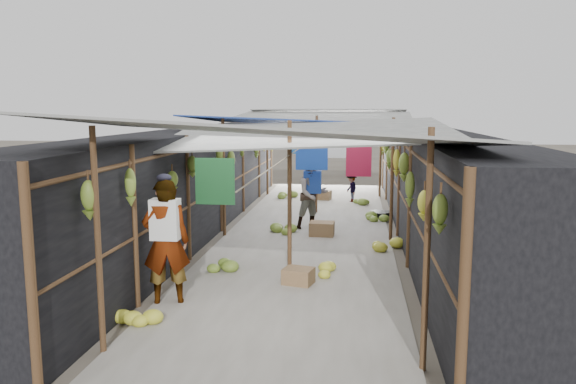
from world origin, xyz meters
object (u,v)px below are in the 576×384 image
at_px(crate_near, 298,277).
at_px(vendor_elderly, 166,242).
at_px(black_basin, 381,215).
at_px(vendor_seated, 351,188).
at_px(shopper_blue, 312,194).

distance_m(crate_near, vendor_elderly, 2.22).
height_order(black_basin, vendor_seated, vendor_seated).
relative_size(vendor_elderly, vendor_seated, 2.09).
bearing_deg(black_basin, vendor_seated, 108.46).
bearing_deg(vendor_elderly, crate_near, -165.58).
distance_m(black_basin, shopper_blue, 2.35).
bearing_deg(shopper_blue, black_basin, 10.49).
height_order(crate_near, vendor_elderly, vendor_elderly).
height_order(crate_near, black_basin, crate_near).
relative_size(crate_near, shopper_blue, 0.28).
distance_m(shopper_blue, vendor_seated, 3.97).
height_order(black_basin, shopper_blue, shopper_blue).
bearing_deg(shopper_blue, crate_near, -120.47).
relative_size(black_basin, vendor_elderly, 0.30).
relative_size(black_basin, shopper_blue, 0.34).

